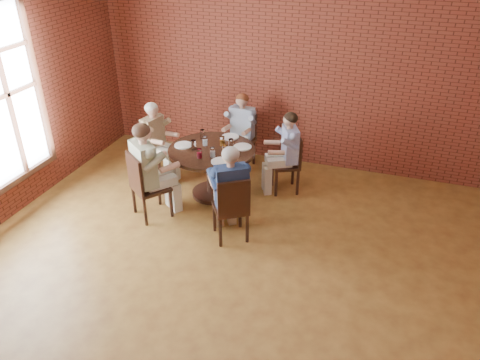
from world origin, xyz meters
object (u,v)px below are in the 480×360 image
(diner_a, at_px, (286,153))
(smartphone, at_px, (225,164))
(diner_b, at_px, (241,132))
(chair_d, at_px, (144,184))
(chair_c, at_px, (154,148))
(chair_b, at_px, (243,138))
(dining_table, at_px, (212,163))
(diner_d, at_px, (149,171))
(diner_e, at_px, (230,194))
(chair_e, at_px, (232,207))
(diner_c, at_px, (156,142))
(chair_a, at_px, (290,161))

(diner_a, relative_size, smartphone, 9.37)
(diner_b, height_order, chair_d, diner_b)
(diner_b, xyz_separation_m, chair_c, (-1.18, -0.77, -0.14))
(chair_b, xyz_separation_m, diner_b, (-0.01, -0.07, 0.13))
(dining_table, xyz_separation_m, diner_d, (-0.59, -0.77, 0.15))
(diner_a, distance_m, smartphone, 1.06)
(chair_b, bearing_deg, diner_e, -70.11)
(dining_table, xyz_separation_m, chair_e, (0.65, -0.97, -0.03))
(diner_c, height_order, chair_d, diner_c)
(chair_b, bearing_deg, diner_a, -29.03)
(diner_c, bearing_deg, chair_e, -113.23)
(chair_d, distance_m, chair_e, 1.30)
(chair_b, height_order, smartphone, chair_b)
(dining_table, distance_m, diner_c, 1.04)
(chair_d, relative_size, smartphone, 7.20)
(diner_a, bearing_deg, diner_e, -40.87)
(chair_a, relative_size, chair_d, 0.93)
(diner_a, height_order, diner_e, diner_e)
(diner_a, xyz_separation_m, diner_e, (-0.36, -1.38, 0.02))
(diner_e, relative_size, smartphone, 9.73)
(diner_a, height_order, diner_d, diner_d)
(diner_d, distance_m, diner_e, 1.20)
(chair_c, bearing_deg, smartphone, -100.85)
(diner_d, relative_size, chair_e, 1.49)
(diner_a, distance_m, chair_d, 2.09)
(chair_d, bearing_deg, chair_e, -148.37)
(dining_table, bearing_deg, diner_e, -56.04)
(diner_e, bearing_deg, diner_d, -40.30)
(chair_c, bearing_deg, diner_d, -141.53)
(dining_table, relative_size, chair_d, 1.31)
(dining_table, height_order, chair_b, chair_b)
(smartphone, bearing_deg, diner_b, 96.68)
(chair_c, height_order, chair_e, chair_e)
(chair_d, bearing_deg, diner_d, -90.00)
(diner_a, height_order, chair_b, diner_a)
(chair_e, bearing_deg, diner_c, -69.59)
(chair_b, bearing_deg, smartphone, -74.91)
(chair_c, height_order, diner_e, diner_e)
(dining_table, distance_m, smartphone, 0.56)
(smartphone, bearing_deg, dining_table, 129.24)
(diner_a, relative_size, diner_d, 0.91)
(diner_c, relative_size, chair_e, 1.35)
(chair_c, xyz_separation_m, chair_d, (0.44, -1.08, 0.03))
(diner_c, height_order, smartphone, diner_c)
(chair_a, relative_size, chair_e, 0.97)
(dining_table, distance_m, diner_b, 1.01)
(diner_a, height_order, diner_c, diner_a)
(chair_e, relative_size, diner_e, 0.71)
(dining_table, distance_m, diner_e, 1.10)
(chair_a, xyz_separation_m, chair_d, (-1.68, -1.35, 0.03))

